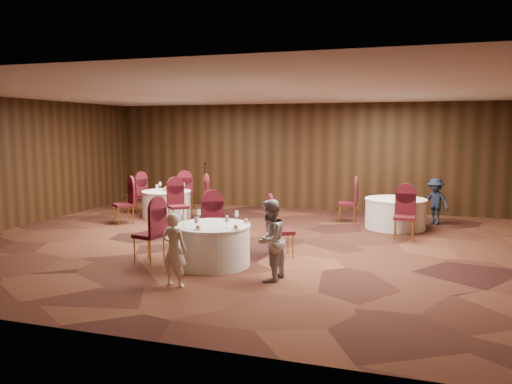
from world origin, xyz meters
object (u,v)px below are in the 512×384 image
(table_right, at_px, (395,213))
(table_main, at_px, (212,245))
(man_c, at_px, (435,201))
(woman_b, at_px, (270,240))
(woman_a, at_px, (174,250))
(table_left, at_px, (167,204))
(mic_stand, at_px, (205,197))

(table_right, bearing_deg, table_main, -123.94)
(man_c, bearing_deg, woman_b, -82.71)
(woman_a, distance_m, woman_b, 1.52)
(table_main, bearing_deg, table_left, 126.76)
(table_right, height_order, woman_b, woman_b)
(table_right, xyz_separation_m, woman_b, (-1.78, -5.03, 0.29))
(table_left, relative_size, woman_b, 1.02)
(mic_stand, distance_m, woman_b, 7.10)
(table_main, relative_size, man_c, 1.16)
(man_c, bearing_deg, table_left, -138.51)
(table_left, distance_m, table_right, 6.11)
(table_main, xyz_separation_m, mic_stand, (-2.51, 5.46, 0.03))
(mic_stand, bearing_deg, table_main, -65.33)
(table_right, relative_size, woman_b, 1.12)
(mic_stand, xyz_separation_m, woman_a, (2.42, -6.77, 0.17))
(table_right, xyz_separation_m, man_c, (0.94, 0.82, 0.22))
(table_right, relative_size, woman_a, 1.28)
(table_left, xyz_separation_m, woman_a, (3.00, -5.45, 0.21))
(table_main, bearing_deg, woman_a, -93.82)
(woman_a, bearing_deg, woman_b, -145.17)
(table_right, relative_size, man_c, 1.24)
(woman_a, relative_size, woman_b, 0.88)
(table_left, xyz_separation_m, mic_stand, (0.58, 1.32, 0.03))
(table_left, bearing_deg, table_right, 3.13)
(table_left, height_order, man_c, man_c)
(mic_stand, bearing_deg, table_left, -113.78)
(woman_a, bearing_deg, mic_stand, -64.97)
(table_main, height_order, woman_b, woman_b)
(mic_stand, bearing_deg, woman_b, -58.13)
(table_right, xyz_separation_m, woman_a, (-3.10, -5.78, 0.21))
(table_main, bearing_deg, table_right, 56.06)
(table_left, relative_size, table_right, 0.91)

